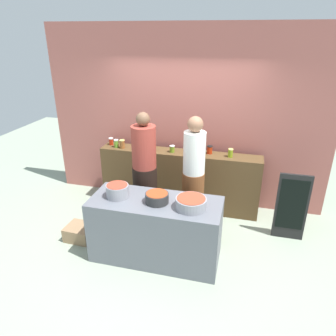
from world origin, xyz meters
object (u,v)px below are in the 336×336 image
at_px(preserve_jar_3, 138,146).
at_px(cooking_pot_right, 191,203).
at_px(cook_in_cap, 193,182).
at_px(chalkboard_sign, 291,207).
at_px(preserve_jar_0, 111,141).
at_px(preserve_jar_4, 172,149).
at_px(cooking_pot_center, 157,198).
at_px(preserve_jar_5, 195,150).
at_px(preserve_jar_2, 122,144).
at_px(preserve_jar_7, 210,150).
at_px(preserve_jar_8, 230,153).
at_px(preserve_jar_1, 116,143).
at_px(preserve_jar_6, 202,150).
at_px(bread_crate, 80,232).
at_px(cooking_pot_left, 117,191).
at_px(cook_with_tongs, 145,178).

height_order(preserve_jar_3, cooking_pot_right, preserve_jar_3).
xyz_separation_m(cook_in_cap, chalkboard_sign, (1.41, 0.18, -0.31)).
height_order(preserve_jar_0, preserve_jar_4, preserve_jar_0).
bearing_deg(cooking_pot_center, preserve_jar_0, 130.64).
bearing_deg(preserve_jar_5, preserve_jar_2, -178.76).
height_order(preserve_jar_7, preserve_jar_8, preserve_jar_8).
bearing_deg(preserve_jar_0, preserve_jar_4, -4.65).
bearing_deg(preserve_jar_2, preserve_jar_8, 1.34).
xyz_separation_m(preserve_jar_3, preserve_jar_5, (0.97, 0.04, 0.00)).
bearing_deg(preserve_jar_8, preserve_jar_3, -178.07).
xyz_separation_m(preserve_jar_1, preserve_jar_6, (1.48, 0.04, -0.00)).
distance_m(preserve_jar_5, bread_crate, 2.18).
bearing_deg(cook_in_cap, preserve_jar_3, 149.79).
height_order(preserve_jar_2, cooking_pot_center, preserve_jar_2).
distance_m(preserve_jar_4, preserve_jar_7, 0.61).
relative_size(preserve_jar_5, cooking_pot_left, 0.47).
bearing_deg(cooking_pot_left, preserve_jar_6, 57.68).
distance_m(preserve_jar_2, chalkboard_sign, 2.86).
distance_m(preserve_jar_3, preserve_jar_7, 1.20).
xyz_separation_m(cook_in_cap, bread_crate, (-1.58, -0.61, -0.73)).
relative_size(preserve_jar_2, chalkboard_sign, 0.14).
xyz_separation_m(preserve_jar_3, bread_crate, (-0.51, -1.24, -0.99)).
bearing_deg(bread_crate, cooking_pot_right, -5.18).
bearing_deg(cook_with_tongs, cooking_pot_right, -41.12).
height_order(preserve_jar_5, preserve_jar_6, preserve_jar_5).
bearing_deg(preserve_jar_6, cooking_pot_left, -122.32).
relative_size(preserve_jar_7, cooking_pot_right, 0.35).
distance_m(preserve_jar_3, preserve_jar_6, 1.09).
distance_m(cooking_pot_right, cook_in_cap, 0.78).
relative_size(preserve_jar_4, cook_in_cap, 0.06).
bearing_deg(chalkboard_sign, bread_crate, -165.11).
bearing_deg(preserve_jar_2, cooking_pot_center, -53.38).
xyz_separation_m(preserve_jar_0, cooking_pot_center, (1.27, -1.48, -0.16)).
bearing_deg(preserve_jar_3, chalkboard_sign, -10.06).
height_order(preserve_jar_1, cooking_pot_center, preserve_jar_1).
bearing_deg(preserve_jar_0, preserve_jar_6, -2.16).
bearing_deg(preserve_jar_1, cook_with_tongs, -42.91).
height_order(preserve_jar_5, preserve_jar_8, preserve_jar_5).
bearing_deg(preserve_jar_7, cook_in_cap, -99.74).
height_order(preserve_jar_4, cooking_pot_center, preserve_jar_4).
relative_size(preserve_jar_1, preserve_jar_2, 0.94).
bearing_deg(preserve_jar_0, preserve_jar_2, -24.10).
bearing_deg(preserve_jar_4, preserve_jar_7, 8.44).
bearing_deg(preserve_jar_6, preserve_jar_5, -167.26).
bearing_deg(cooking_pot_left, preserve_jar_1, 113.33).
xyz_separation_m(cooking_pot_center, cooking_pot_right, (0.44, -0.03, 0.00)).
distance_m(preserve_jar_1, cooking_pot_right, 2.12).
relative_size(preserve_jar_2, cook_with_tongs, 0.08).
distance_m(preserve_jar_8, cooking_pot_left, 1.94).
bearing_deg(preserve_jar_5, preserve_jar_6, 12.74).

